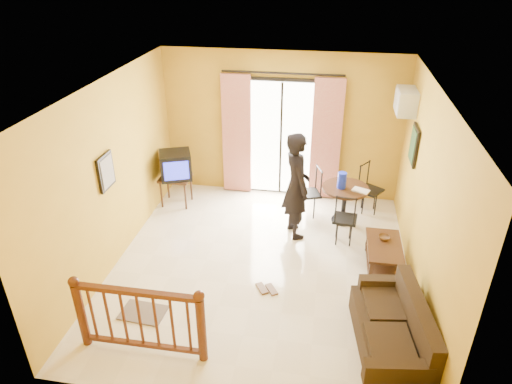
% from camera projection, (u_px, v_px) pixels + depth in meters
% --- Properties ---
extents(ground, '(5.00, 5.00, 0.00)m').
position_uv_depth(ground, '(261.00, 266.00, 7.10)').
color(ground, beige).
rests_on(ground, ground).
extents(room_shell, '(5.00, 5.00, 5.00)m').
position_uv_depth(room_shell, '(261.00, 167.00, 6.29)').
color(room_shell, white).
rests_on(room_shell, ground).
extents(balcony_door, '(2.25, 0.14, 2.46)m').
position_uv_depth(balcony_door, '(281.00, 138.00, 8.65)').
color(balcony_door, black).
rests_on(balcony_door, ground).
extents(tv_table, '(0.56, 0.47, 0.57)m').
position_uv_depth(tv_table, '(176.00, 181.00, 8.61)').
color(tv_table, black).
rests_on(tv_table, ground).
extents(television, '(0.70, 0.67, 0.50)m').
position_uv_depth(television, '(176.00, 165.00, 8.45)').
color(television, black).
rests_on(television, tv_table).
extents(picture_left, '(0.05, 0.42, 0.52)m').
position_uv_depth(picture_left, '(106.00, 172.00, 6.51)').
color(picture_left, black).
rests_on(picture_left, room_shell).
extents(dining_table, '(0.82, 0.82, 0.68)m').
position_uv_depth(dining_table, '(345.00, 195.00, 8.02)').
color(dining_table, black).
rests_on(dining_table, ground).
extents(water_jug, '(0.15, 0.15, 0.29)m').
position_uv_depth(water_jug, '(342.00, 180.00, 7.87)').
color(water_jug, '#1527CB').
rests_on(water_jug, dining_table).
extents(serving_tray, '(0.33, 0.28, 0.02)m').
position_uv_depth(serving_tray, '(361.00, 191.00, 7.83)').
color(serving_tray, beige).
rests_on(serving_tray, dining_table).
extents(dining_chairs, '(1.64, 1.59, 0.95)m').
position_uv_depth(dining_chairs, '(339.00, 222.00, 8.24)').
color(dining_chairs, black).
rests_on(dining_chairs, ground).
extents(air_conditioner, '(0.31, 0.60, 0.40)m').
position_uv_depth(air_conditioner, '(406.00, 101.00, 7.47)').
color(air_conditioner, silver).
rests_on(air_conditioner, room_shell).
extents(botanical_print, '(0.05, 0.50, 0.60)m').
position_uv_depth(botanical_print, '(414.00, 145.00, 7.13)').
color(botanical_print, black).
rests_on(botanical_print, room_shell).
extents(coffee_table, '(0.51, 0.93, 0.41)m').
position_uv_depth(coffee_table, '(383.00, 252.00, 6.95)').
color(coffee_table, black).
rests_on(coffee_table, ground).
extents(bowl, '(0.18, 0.18, 0.05)m').
position_uv_depth(bowl, '(384.00, 238.00, 7.01)').
color(bowl, '#4F321B').
rests_on(bowl, coffee_table).
extents(sofa, '(0.93, 1.67, 0.75)m').
position_uv_depth(sofa, '(394.00, 331.00, 5.51)').
color(sofa, black).
rests_on(sofa, ground).
extents(standing_person, '(0.68, 0.80, 1.84)m').
position_uv_depth(standing_person, '(296.00, 186.00, 7.49)').
color(standing_person, black).
rests_on(standing_person, ground).
extents(stair_balustrade, '(1.63, 0.13, 1.04)m').
position_uv_depth(stair_balustrade, '(139.00, 316.00, 5.35)').
color(stair_balustrade, '#471E0F').
rests_on(stair_balustrade, ground).
extents(doormat, '(0.63, 0.44, 0.02)m').
position_uv_depth(doormat, '(143.00, 313.00, 6.18)').
color(doormat, '#63564F').
rests_on(doormat, ground).
extents(sandals, '(0.36, 0.27, 0.03)m').
position_uv_depth(sandals, '(267.00, 289.00, 6.60)').
color(sandals, '#4F321B').
rests_on(sandals, ground).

